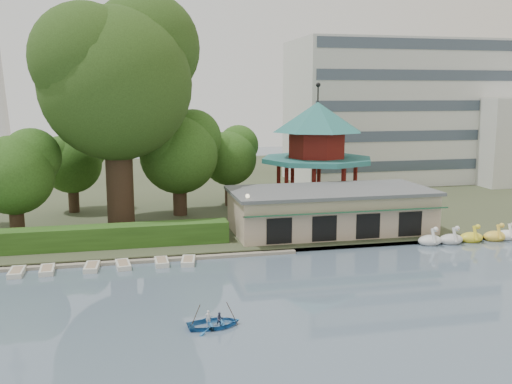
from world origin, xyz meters
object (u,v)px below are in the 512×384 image
object	(u,v)px
boathouse	(331,210)
pavilion	(317,145)
rowboat_with_passengers	(214,319)
big_tree	(117,72)
dock	(81,263)

from	to	relation	value
boathouse	pavilion	distance (m)	11.43
pavilion	rowboat_with_passengers	distance (m)	33.64
pavilion	big_tree	size ratio (longest dim) A/B	0.61
pavilion	rowboat_with_passengers	size ratio (longest dim) A/B	3.02
big_tree	rowboat_with_passengers	world-z (taller)	big_tree
boathouse	pavilion	xyz separation A→B (m)	(2.00, 10.03, 5.11)
rowboat_with_passengers	dock	bearing A→B (deg)	120.28
pavilion	rowboat_with_passengers	world-z (taller)	pavilion
dock	pavilion	size ratio (longest dim) A/B	2.52
boathouse	pavilion	size ratio (longest dim) A/B	1.38
pavilion	boathouse	bearing A→B (deg)	-101.28
boathouse	dock	bearing A→B (deg)	-167.76
dock	rowboat_with_passengers	xyz separation A→B (m)	(8.21, -14.05, 0.32)
dock	pavilion	world-z (taller)	pavilion
pavilion	rowboat_with_passengers	xyz separation A→B (m)	(-15.79, -28.85, -7.04)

